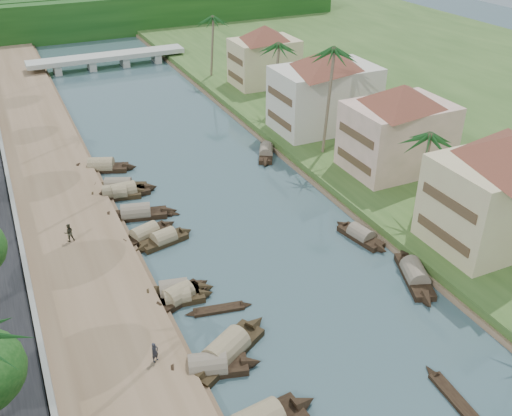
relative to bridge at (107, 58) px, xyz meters
name	(u,v)px	position (x,y,z in m)	size (l,w,h in m)	color
ground	(298,291)	(0.00, -72.00, -1.72)	(220.00, 220.00, 0.00)	#374E53
left_bank	(62,217)	(-16.00, -52.00, -1.32)	(10.00, 180.00, 0.80)	brown
right_bank	(356,154)	(19.00, -52.00, -1.12)	(16.00, 180.00, 1.20)	#2E4A1D
retaining_wall	(16,218)	(-20.20, -52.00, -0.37)	(0.40, 180.00, 1.10)	slate
treeline	(78,16)	(0.00, 28.00, 2.28)	(120.00, 14.00, 8.00)	#10380F
bridge	(107,58)	(0.00, 0.00, 0.00)	(28.00, 4.00, 2.40)	#A3A499
building_near	(503,188)	(18.99, -74.00, 4.66)	(14.85, 14.85, 10.20)	#C5B784
building_mid	(398,127)	(19.99, -58.00, 4.41)	(14.11, 14.11, 9.70)	beige
building_far	(325,89)	(18.99, -44.00, 4.66)	(15.59, 15.59, 10.20)	beige
building_distant	(264,55)	(19.99, -24.00, 4.16)	(12.62, 12.62, 9.20)	#C5B784
sampan_2	(226,351)	(-8.27, -76.37, -1.30)	(9.09, 6.29, 2.44)	black
sampan_3	(208,367)	(-10.02, -77.26, -1.31)	(7.95, 3.62, 2.12)	black
sampan_4	(177,298)	(-9.58, -69.19, -1.32)	(6.26, 2.14, 1.81)	black
sampan_5	(179,296)	(-9.39, -69.00, -1.31)	(6.59, 3.78, 2.09)	black
sampan_6	(174,291)	(-9.54, -68.20, -1.31)	(7.02, 2.98, 2.07)	black
sampan_7	(145,235)	(-9.37, -58.76, -1.31)	(7.40, 3.90, 1.99)	black
sampan_8	(164,239)	(-7.97, -60.32, -1.31)	(6.42, 2.83, 1.98)	black
sampan_9	(136,214)	(-9.14, -54.56, -1.31)	(8.75, 3.64, 2.18)	black
sampan_10	(115,194)	(-10.10, -49.56, -1.31)	(7.74, 3.20, 2.11)	black
sampan_11	(124,193)	(-9.20, -49.55, -1.31)	(7.71, 1.98, 2.22)	black
sampan_12	(119,186)	(-9.36, -47.87, -1.31)	(8.24, 4.57, 2.00)	black
sampan_13	(101,167)	(-10.05, -42.21, -1.30)	(8.51, 4.80, 2.30)	black
sampan_14	(415,275)	(9.82, -74.78, -1.31)	(4.65, 8.75, 2.13)	black
sampan_15	(361,236)	(9.17, -67.59, -1.32)	(2.69, 6.97, 1.88)	black
sampan_16	(266,152)	(9.36, -46.61, -1.31)	(4.94, 7.63, 1.96)	black
canoe_0	(457,402)	(3.83, -86.72, -1.62)	(1.36, 6.98, 0.92)	black
canoe_1	(219,309)	(-6.91, -71.54, -1.62)	(5.62, 1.92, 0.90)	black
canoe_2	(152,213)	(-7.49, -54.48, -1.62)	(5.60, 3.90, 0.88)	black
palm_1	(428,137)	(16.00, -67.14, 7.39)	(3.20, 3.20, 9.64)	brown
palm_2	(330,52)	(15.00, -50.95, 11.46)	(3.20, 3.20, 13.87)	brown
palm_3	(275,46)	(16.00, -35.52, 8.51)	(3.20, 3.20, 10.79)	brown
palm_7	(210,19)	(14.00, -16.23, 8.69)	(3.20, 3.20, 10.98)	brown
tree_6	(348,79)	(24.00, -41.63, 4.60)	(4.92, 4.92, 7.22)	#4E3F2C
person_near	(155,352)	(-13.18, -75.52, -0.14)	(0.57, 0.38, 1.57)	#27272F
person_far	(69,233)	(-16.03, -57.46, -0.04)	(0.86, 0.67, 1.77)	#333224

